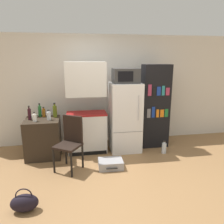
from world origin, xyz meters
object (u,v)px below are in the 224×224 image
(bottle_clear_short, at_px, (49,116))
(water_bottle_front, at_px, (164,148))
(bottle_green_tall, at_px, (40,111))
(bottle_wine_dark, at_px, (29,114))
(kitchen_hutch, at_px, (86,111))
(refrigerator, at_px, (125,117))
(handbag, at_px, (24,203))
(side_table, at_px, (43,138))
(bookshelf, at_px, (155,106))
(suitcase_large_flat, at_px, (111,164))
(bottle_milk_white, at_px, (35,118))
(bowl, at_px, (34,116))
(bottle_amber_beer, at_px, (44,113))
(microwave, at_px, (126,76))
(chair, at_px, (71,139))
(bottle_olive_oil, at_px, (55,111))

(bottle_clear_short, distance_m, water_bottle_front, 2.47)
(bottle_green_tall, relative_size, bottle_wine_dark, 0.99)
(kitchen_hutch, height_order, refrigerator, kitchen_hutch)
(handbag, relative_size, water_bottle_front, 1.28)
(side_table, xyz_separation_m, bookshelf, (2.42, 0.15, 0.53))
(suitcase_large_flat, bearing_deg, bottle_wine_dark, 155.78)
(bottle_milk_white, distance_m, handbag, 1.75)
(side_table, relative_size, suitcase_large_flat, 1.71)
(bottle_milk_white, height_order, suitcase_large_flat, bottle_milk_white)
(side_table, distance_m, refrigerator, 1.75)
(bottle_clear_short, distance_m, bowl, 0.44)
(refrigerator, xyz_separation_m, suitcase_large_flat, (-0.44, -0.77, -0.66))
(bowl, distance_m, handbag, 2.05)
(bottle_green_tall, bearing_deg, bottle_milk_white, -98.40)
(bottle_amber_beer, height_order, handbag, bottle_amber_beer)
(microwave, relative_size, bottle_green_tall, 1.88)
(microwave, distance_m, bookshelf, 1.00)
(side_table, height_order, handbag, side_table)
(kitchen_hutch, bearing_deg, bottle_milk_white, -167.94)
(bowl, relative_size, water_bottle_front, 0.51)
(side_table, relative_size, bottle_wine_dark, 2.78)
(side_table, bearing_deg, chair, -47.66)
(bottle_green_tall, xyz_separation_m, bottle_milk_white, (-0.05, -0.35, -0.04))
(bottle_olive_oil, xyz_separation_m, bowl, (-0.44, 0.08, -0.11))
(kitchen_hutch, distance_m, bowl, 1.09)
(refrigerator, height_order, suitcase_large_flat, refrigerator)
(suitcase_large_flat, bearing_deg, chair, 172.38)
(water_bottle_front, bearing_deg, bottle_amber_beer, 168.59)
(bottle_milk_white, height_order, bottle_clear_short, bottle_clear_short)
(refrigerator, xyz_separation_m, bottle_green_tall, (-1.77, 0.19, 0.17))
(bottle_olive_oil, bearing_deg, bottle_amber_beer, 165.73)
(microwave, bearing_deg, bottle_clear_short, -176.83)
(handbag, bearing_deg, bottle_olive_oil, 80.83)
(bookshelf, height_order, bowl, bookshelf)
(kitchen_hutch, distance_m, bottle_olive_oil, 0.65)
(microwave, xyz_separation_m, bottle_olive_oil, (-1.46, 0.10, -0.71))
(bottle_amber_beer, height_order, bowl, bottle_amber_beer)
(refrigerator, xyz_separation_m, bottle_milk_white, (-1.82, -0.16, 0.12))
(bottle_milk_white, distance_m, bottle_amber_beer, 0.35)
(bottle_clear_short, height_order, suitcase_large_flat, bottle_clear_short)
(bottle_green_tall, distance_m, bottle_amber_beer, 0.09)
(bottle_milk_white, xyz_separation_m, suitcase_large_flat, (1.38, -0.61, -0.78))
(handbag, bearing_deg, bottle_amber_beer, 88.01)
(refrigerator, relative_size, bottle_olive_oil, 4.92)
(kitchen_hutch, relative_size, bottle_amber_beer, 9.27)
(microwave, relative_size, suitcase_large_flat, 1.15)
(bottle_olive_oil, height_order, bottle_milk_white, bottle_olive_oil)
(bowl, relative_size, chair, 0.15)
(side_table, distance_m, suitcase_large_flat, 1.50)
(bookshelf, bearing_deg, bottle_amber_beer, 178.92)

